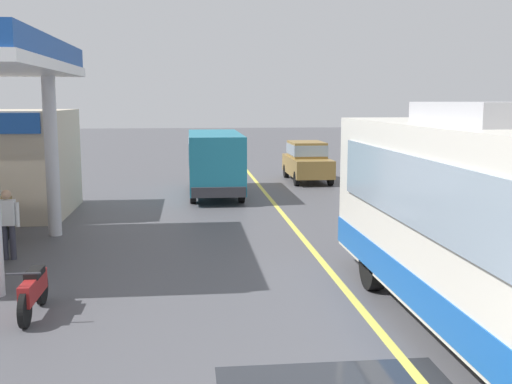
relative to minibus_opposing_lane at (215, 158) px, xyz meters
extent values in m
plane|color=#4C4C51|center=(2.04, -0.18, -1.47)|extent=(120.00, 120.00, 0.00)
cube|color=#D8CC4C|center=(2.04, -5.18, -1.47)|extent=(0.16, 50.00, 0.01)
cube|color=#1959B2|center=(3.69, -16.06, -0.70)|extent=(2.54, 11.04, 0.56)
cube|color=#8C9EAD|center=(2.42, -16.06, 0.85)|extent=(0.06, 9.35, 1.10)
cube|color=#B2B2B7|center=(3.69, -15.06, 2.03)|extent=(1.60, 2.80, 0.36)
cylinder|color=black|center=(2.59, -12.76, -0.97)|extent=(0.30, 1.00, 1.00)
cylinder|color=black|center=(4.79, -12.76, -0.97)|extent=(0.30, 1.00, 1.00)
cylinder|color=silver|center=(-4.72, -7.00, 0.83)|extent=(0.36, 0.36, 4.60)
cylinder|color=black|center=(-5.95, -7.54, -1.15)|extent=(0.20, 0.64, 0.64)
cube|color=teal|center=(0.00, 0.01, -0.08)|extent=(2.00, 6.00, 2.10)
cube|color=#8C9EAD|center=(0.00, 0.01, 0.32)|extent=(2.04, 5.10, 0.80)
cube|color=#2D2D33|center=(0.00, -3.04, -0.93)|extent=(1.90, 0.16, 0.36)
cylinder|color=black|center=(-0.88, -1.99, -1.09)|extent=(0.22, 0.76, 0.76)
cylinder|color=black|center=(0.88, -1.99, -1.09)|extent=(0.22, 0.76, 0.76)
cylinder|color=black|center=(-0.88, 2.01, -1.09)|extent=(0.22, 0.76, 0.76)
cylinder|color=black|center=(0.88, 2.01, -1.09)|extent=(0.22, 0.76, 0.76)
cylinder|color=black|center=(-3.72, -14.20, -1.17)|extent=(0.10, 0.60, 0.60)
cylinder|color=black|center=(-3.72, -13.00, -1.17)|extent=(0.10, 0.60, 0.60)
cube|color=maroon|center=(-3.72, -13.60, -0.97)|extent=(0.20, 1.30, 0.36)
cube|color=black|center=(-3.72, -13.45, -0.75)|extent=(0.24, 0.60, 0.12)
cylinder|color=#2D2D33|center=(-3.72, -14.15, -0.57)|extent=(0.55, 0.04, 0.04)
cylinder|color=#33333F|center=(-5.32, -9.60, -1.06)|extent=(0.14, 0.14, 0.82)
cylinder|color=#33333F|center=(-5.14, -9.60, -1.06)|extent=(0.14, 0.14, 0.82)
cube|color=silver|center=(-5.23, -9.60, -0.35)|extent=(0.36, 0.22, 0.60)
sphere|color=tan|center=(-5.23, -9.60, 0.08)|extent=(0.22, 0.22, 0.22)
cylinder|color=silver|center=(-5.00, -9.60, -0.40)|extent=(0.09, 0.09, 0.58)
cube|color=olive|center=(4.40, 3.65, -0.75)|extent=(1.70, 4.20, 0.80)
cube|color=olive|center=(4.40, 3.85, 0.00)|extent=(1.50, 2.31, 0.70)
cube|color=#8C9EAD|center=(4.40, 3.85, 0.00)|extent=(1.53, 2.35, 0.49)
cylinder|color=black|center=(3.65, 2.15, -1.15)|extent=(0.20, 0.64, 0.64)
cylinder|color=black|center=(5.15, 2.15, -1.15)|extent=(0.20, 0.64, 0.64)
cylinder|color=black|center=(3.65, 5.15, -1.15)|extent=(0.20, 0.64, 0.64)
cylinder|color=black|center=(5.15, 5.15, -1.15)|extent=(0.20, 0.64, 0.64)
camera|label=1|loc=(-0.98, -24.33, 2.24)|focal=43.48mm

